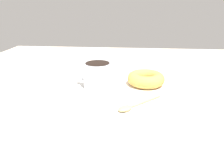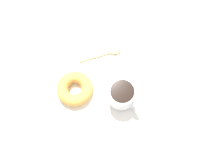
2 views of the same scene
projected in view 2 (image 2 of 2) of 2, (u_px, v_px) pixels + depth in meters
The scene contains 5 objects.
ground_plane at pixel (106, 92), 77.16cm from camera, with size 120.00×120.00×2.00cm, color beige.
napkin at pixel (112, 86), 76.58cm from camera, with size 30.32×30.32×0.30cm, color white.
coffee_cup at pixel (122, 95), 71.62cm from camera, with size 10.55×7.94×7.21cm.
donut at pixel (75, 89), 74.32cm from camera, with size 10.90×10.90×3.52cm, color gold.
spoon at pixel (110, 53), 79.63cm from camera, with size 11.08×10.62×0.90cm.
Camera 2 is at (11.41, -19.42, 72.87)cm, focal length 40.00 mm.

